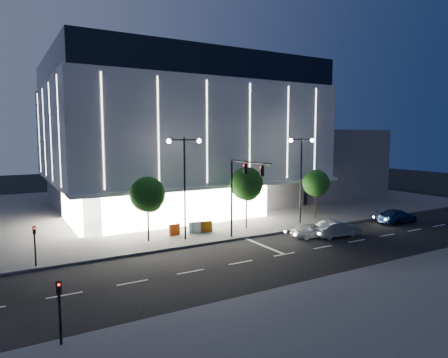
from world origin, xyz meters
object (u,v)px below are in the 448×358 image
car_third (397,216)px  barrier_b (197,227)px  tree_mid (247,185)px  barrier_d (195,227)px  barrier_a (174,230)px  tree_right (316,184)px  ped_signal_far (35,242)px  tree_left (148,196)px  street_lamp_east (301,167)px  street_lamp_west (185,173)px  traffic_mast (240,184)px  barrier_c (207,226)px  ped_signal_near (59,306)px  car_lead (312,230)px  car_second (337,229)px

car_third → barrier_b: (-20.44, 6.22, -0.07)m
tree_mid → barrier_d: bearing=172.9°
barrier_a → tree_right: bearing=-15.3°
ped_signal_far → tree_mid: 19.35m
ped_signal_far → barrier_d: size_ratio=2.73×
tree_left → street_lamp_east: bearing=-3.7°
tree_mid → ped_signal_far: bearing=-172.4°
tree_left → barrier_b: size_ratio=5.20×
street_lamp_east → barrier_b: street_lamp_east is taller
car_third → street_lamp_west: bearing=76.7°
tree_mid → tree_right: tree_mid is taller
tree_left → barrier_a: (2.73, 0.83, -3.38)m
car_third → barrier_a: size_ratio=4.49×
traffic_mast → street_lamp_west: street_lamp_west is taller
tree_mid → barrier_c: (-4.14, 0.51, -3.68)m
ped_signal_near → barrier_a: 19.37m
car_lead → barrier_b: bearing=59.2°
ped_signal_near → tree_right: bearing=27.4°
barrier_c → ped_signal_near: bearing=-123.4°
traffic_mast → ped_signal_far: bearing=175.9°
ped_signal_near → car_second: size_ratio=0.66×
car_lead → car_third: bearing=-83.0°
car_second → barrier_b: (-10.56, 7.30, -0.09)m
ped_signal_near → tree_right: size_ratio=0.54×
car_lead → ped_signal_far: bearing=88.3°
barrier_a → barrier_d: bearing=-17.1°
street_lamp_east → tree_right: (3.03, 1.02, -2.07)m
tree_left → car_lead: (13.35, -5.65, -3.38)m
street_lamp_east → ped_signal_near: bearing=-151.6°
car_second → street_lamp_east: bearing=0.1°
ped_signal_near → tree_mid: (19.03, 14.52, 2.45)m
ped_signal_far → barrier_d: bearing=13.1°
tree_mid → barrier_c: 5.57m
tree_left → car_second: (15.48, -6.59, -3.29)m
ped_signal_near → car_lead: (22.38, 8.87, -1.23)m
barrier_d → ped_signal_far: bearing=-155.9°
ped_signal_near → barrier_b: size_ratio=2.73×
street_lamp_west → car_lead: size_ratio=2.33×
car_second → barrier_b: bearing=60.4°
car_lead → barrier_b: size_ratio=3.51×
street_lamp_east → barrier_a: 14.39m
tree_left → tree_right: 19.00m
ped_signal_near → street_lamp_west: bearing=48.4°
tree_left → barrier_c: tree_left is taller
street_lamp_west → tree_left: street_lamp_west is taller
traffic_mast → tree_left: bearing=152.2°
tree_mid → ped_signal_near: bearing=-142.6°
barrier_c → street_lamp_east: bearing=2.7°
street_lamp_east → tree_mid: size_ratio=1.46×
tree_mid → barrier_b: tree_mid is taller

